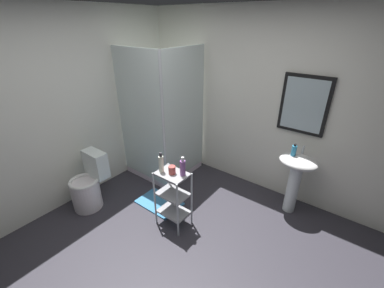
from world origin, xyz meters
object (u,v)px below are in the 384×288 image
hand_soap_bottle (294,150)px  conditioner_bottle_purple (183,167)px  storage_cart (173,195)px  lotion_bottle_white (161,163)px  toilet (89,186)px  rinse_cup (172,170)px  pedestal_sink (296,173)px  shower_stall (164,148)px  bath_mat (159,203)px

hand_soap_bottle → conditioner_bottle_purple: conditioner_bottle_purple is taller
storage_cart → conditioner_bottle_purple: conditioner_bottle_purple is taller
hand_soap_bottle → lotion_bottle_white: lotion_bottle_white is taller
toilet → hand_soap_bottle: 2.69m
hand_soap_bottle → rinse_cup: 1.50m
pedestal_sink → rinse_cup: bearing=-133.3°
shower_stall → hand_soap_bottle: 1.94m
bath_mat → shower_stall: bearing=126.3°
pedestal_sink → hand_soap_bottle: hand_soap_bottle is taller
shower_stall → toilet: bearing=-101.8°
pedestal_sink → conditioner_bottle_purple: size_ratio=3.54×
lotion_bottle_white → rinse_cup: bearing=18.0°
toilet → hand_soap_bottle: hand_soap_bottle is taller
pedestal_sink → storage_cart: bearing=-133.5°
pedestal_sink → rinse_cup: size_ratio=8.50×
toilet → hand_soap_bottle: size_ratio=4.87×
toilet → bath_mat: 0.97m
conditioner_bottle_purple → lotion_bottle_white: 0.26m
toilet → conditioner_bottle_purple: bearing=20.6°
pedestal_sink → toilet: pedestal_sink is taller
shower_stall → hand_soap_bottle: shower_stall is taller
toilet → bath_mat: size_ratio=1.27×
shower_stall → pedestal_sink: bearing=9.7°
hand_soap_bottle → conditioner_bottle_purple: 1.38m
storage_cart → shower_stall: bearing=138.0°
shower_stall → hand_soap_bottle: bearing=10.1°
shower_stall → bath_mat: shower_stall is taller
hand_soap_bottle → lotion_bottle_white: bearing=-133.6°
hand_soap_bottle → storage_cart: bearing=-131.3°
storage_cart → lotion_bottle_white: size_ratio=3.02×
storage_cart → lotion_bottle_white: 0.43m
conditioner_bottle_purple → shower_stall: bearing=143.3°
storage_cart → hand_soap_bottle: hand_soap_bottle is taller
toilet → rinse_cup: bearing=20.3°
pedestal_sink → toilet: size_ratio=1.07×
storage_cart → rinse_cup: size_ratio=7.76×
conditioner_bottle_purple → lotion_bottle_white: bearing=-159.2°
conditioner_bottle_purple → rinse_cup: bearing=-156.2°
storage_cart → bath_mat: size_ratio=1.23×
shower_stall → hand_soap_bottle: (1.87, 0.33, 0.42)m
lotion_bottle_white → rinse_cup: lotion_bottle_white is taller
hand_soap_bottle → bath_mat: bearing=-145.3°
rinse_cup → bath_mat: rinse_cup is taller
pedestal_sink → storage_cart: (-1.07, -1.12, -0.14)m
storage_cart → conditioner_bottle_purple: bearing=22.3°
shower_stall → lotion_bottle_white: 1.19m
toilet → bath_mat: toilet is taller
storage_cart → lotion_bottle_white: lotion_bottle_white is taller
rinse_cup → storage_cart: bearing=147.0°
storage_cart → hand_soap_bottle: (0.99, 1.12, 0.44)m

